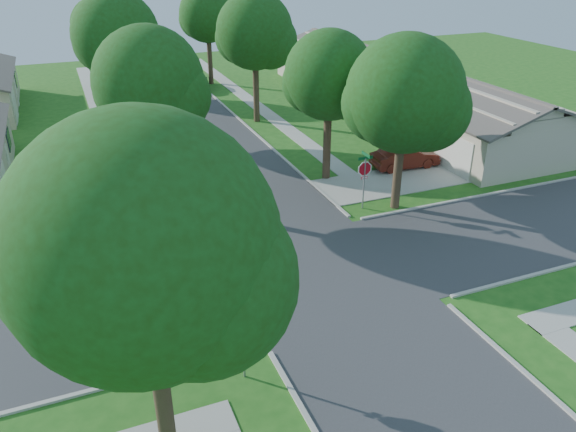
% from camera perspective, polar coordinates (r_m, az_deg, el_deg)
% --- Properties ---
extents(ground, '(100.00, 100.00, 0.00)m').
position_cam_1_polar(ground, '(23.32, 3.00, -5.73)').
color(ground, '#215A18').
rests_on(ground, ground).
extents(road_ns, '(7.00, 100.00, 0.02)m').
position_cam_1_polar(road_ns, '(23.31, 3.00, -5.72)').
color(road_ns, '#333335').
rests_on(road_ns, ground).
extents(sidewalk_ne, '(1.20, 40.00, 0.04)m').
position_cam_1_polar(sidewalk_ne, '(47.80, -3.58, 11.42)').
color(sidewalk_ne, '#9E9B91').
rests_on(sidewalk_ne, ground).
extents(sidewalk_nw, '(1.20, 40.00, 0.04)m').
position_cam_1_polar(sidewalk_nw, '(45.57, -18.45, 9.37)').
color(sidewalk_nw, '#9E9B91').
rests_on(sidewalk_nw, ground).
extents(driveway, '(8.80, 3.60, 0.05)m').
position_cam_1_polar(driveway, '(32.30, 10.47, 3.48)').
color(driveway, '#9E9B91').
rests_on(driveway, ground).
extents(stop_sign_sw, '(1.05, 0.80, 2.98)m').
position_cam_1_polar(stop_sign_sw, '(17.15, -4.66, -10.91)').
color(stop_sign_sw, gray).
rests_on(stop_sign_sw, ground).
extents(stop_sign_ne, '(1.05, 0.80, 2.98)m').
position_cam_1_polar(stop_sign_ne, '(28.09, 7.80, 4.54)').
color(stop_sign_ne, gray).
rests_on(stop_sign_ne, ground).
extents(tree_e_near, '(4.97, 4.80, 8.28)m').
position_cam_1_polar(tree_e_near, '(30.67, 4.28, 13.66)').
color(tree_e_near, '#38281C').
rests_on(tree_e_near, ground).
extents(tree_e_mid, '(5.59, 5.40, 9.21)m').
position_cam_1_polar(tree_e_mid, '(41.47, -3.33, 17.91)').
color(tree_e_mid, '#38281C').
rests_on(tree_e_mid, ground).
extents(tree_e_far, '(5.17, 5.00, 8.72)m').
position_cam_1_polar(tree_e_far, '(53.86, -8.14, 19.39)').
color(tree_e_far, '#38281C').
rests_on(tree_e_far, ground).
extents(tree_w_near, '(5.38, 5.20, 8.97)m').
position_cam_1_polar(tree_w_near, '(27.80, -13.82, 12.65)').
color(tree_w_near, '#38281C').
rests_on(tree_w_near, ground).
extents(tree_w_mid, '(5.80, 5.60, 9.56)m').
position_cam_1_polar(tree_w_mid, '(39.43, -16.93, 16.78)').
color(tree_w_mid, '#38281C').
rests_on(tree_w_mid, ground).
extents(tree_w_far, '(4.76, 4.60, 8.04)m').
position_cam_1_polar(tree_w_far, '(52.39, -18.57, 17.64)').
color(tree_w_far, '#38281C').
rests_on(tree_w_far, ground).
extents(tree_sw_corner, '(6.21, 6.00, 9.55)m').
position_cam_1_polar(tree_sw_corner, '(12.48, -14.13, -3.98)').
color(tree_sw_corner, '#38281C').
rests_on(tree_sw_corner, ground).
extents(tree_ne_corner, '(5.80, 5.60, 8.66)m').
position_cam_1_polar(tree_ne_corner, '(27.43, 11.86, 11.53)').
color(tree_ne_corner, '#38281C').
rests_on(tree_ne_corner, ground).
extents(house_ne_near, '(8.42, 13.60, 4.23)m').
position_cam_1_polar(house_ne_near, '(39.36, 17.81, 9.16)').
color(house_ne_near, '#B0A28B').
rests_on(house_ne_near, ground).
extents(house_ne_far, '(8.42, 13.60, 4.23)m').
position_cam_1_polar(house_ne_far, '(53.94, 5.62, 14.72)').
color(house_ne_far, '#B0A28B').
rests_on(house_ne_far, ground).
extents(car_driveway, '(4.16, 1.60, 1.35)m').
position_cam_1_polar(car_driveway, '(34.27, 11.81, 5.89)').
color(car_driveway, '#531911').
rests_on(car_driveway, ground).
extents(car_curb_east, '(2.34, 4.82, 1.59)m').
position_cam_1_polar(car_curb_east, '(53.02, -9.33, 13.50)').
color(car_curb_east, black).
rests_on(car_curb_east, ground).
extents(car_curb_west, '(1.82, 4.36, 1.26)m').
position_cam_1_polar(car_curb_west, '(63.73, -17.52, 14.68)').
color(car_curb_west, black).
rests_on(car_curb_west, ground).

